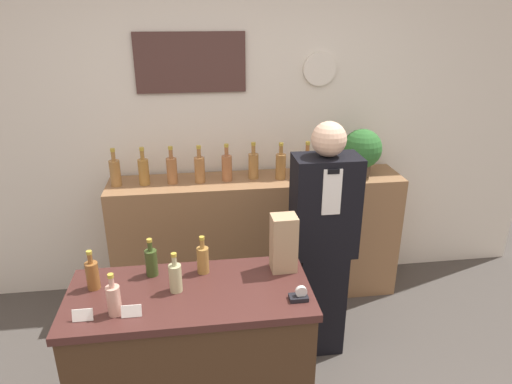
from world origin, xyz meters
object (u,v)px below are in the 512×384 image
object	(u,v)px
tape_dispenser	(299,295)
shopkeeper	(322,244)
potted_plant	(362,150)
paper_bag	(284,243)

from	to	relation	value
tape_dispenser	shopkeeper	bearing A→B (deg)	65.87
shopkeeper	tape_dispenser	distance (m)	0.79
shopkeeper	potted_plant	distance (m)	0.93
paper_bag	tape_dispenser	world-z (taller)	paper_bag
potted_plant	paper_bag	size ratio (longest dim) A/B	1.17
shopkeeper	paper_bag	xyz separation A→B (m)	(-0.34, -0.42, 0.26)
paper_bag	tape_dispenser	xyz separation A→B (m)	(0.02, -0.28, -0.13)
potted_plant	tape_dispenser	size ratio (longest dim) A/B	4.03
potted_plant	tape_dispenser	distance (m)	1.62
shopkeeper	paper_bag	size ratio (longest dim) A/B	5.13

